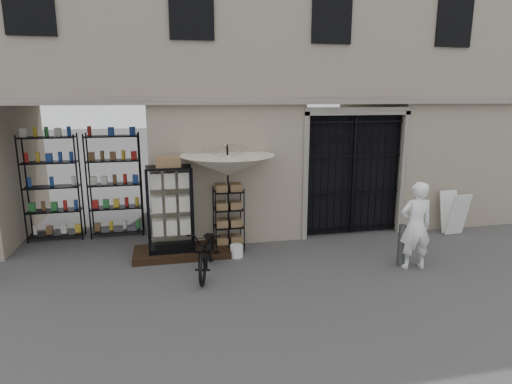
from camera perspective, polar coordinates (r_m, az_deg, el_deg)
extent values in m
plane|color=#26262A|center=(8.42, 7.52, -10.82)|extent=(80.00, 80.00, 0.00)
cube|color=gray|center=(11.61, 1.16, 18.42)|extent=(14.00, 4.00, 9.00)
cube|color=black|center=(10.36, -22.21, 1.51)|extent=(3.00, 1.70, 3.00)
cube|color=black|center=(10.90, -21.93, 0.70)|extent=(2.70, 0.50, 2.50)
cube|color=black|center=(10.67, 12.47, 2.45)|extent=(2.50, 0.06, 3.00)
cube|color=black|center=(10.53, 12.82, 2.03)|extent=(0.05, 0.05, 2.80)
cube|color=black|center=(9.38, -9.89, -7.89)|extent=(2.00, 0.90, 0.15)
cube|color=black|center=(9.32, -11.13, -7.26)|extent=(0.97, 0.68, 0.10)
cube|color=silver|center=(8.81, -11.03, -2.67)|extent=(0.83, 0.14, 1.67)
cube|color=silver|center=(9.10, -11.33, -2.84)|extent=(0.81, 0.51, 1.39)
cube|color=olive|center=(8.88, -11.62, 3.66)|extent=(0.55, 0.45, 0.20)
cube|color=black|center=(9.43, -3.68, -3.58)|extent=(0.65, 0.49, 1.41)
cube|color=olive|center=(9.44, -3.67, -3.83)|extent=(0.55, 0.39, 1.06)
cylinder|color=black|center=(9.19, -3.74, -0.96)|extent=(0.05, 0.05, 2.35)
imported|color=beige|center=(9.03, -3.82, 4.32)|extent=(2.25, 2.27, 1.58)
cylinder|color=white|center=(9.15, -2.61, -7.85)|extent=(0.36, 0.36, 0.26)
imported|color=black|center=(8.48, -6.40, -10.61)|extent=(0.82, 1.04, 1.76)
cylinder|color=#57585B|center=(9.09, 18.84, -6.74)|extent=(0.16, 0.16, 0.85)
imported|color=white|center=(9.19, 20.10, -9.44)|extent=(0.78, 1.80, 0.42)
cube|color=silver|center=(11.45, 25.38, -2.76)|extent=(0.50, 0.27, 1.03)
cube|color=silver|center=(11.68, 24.36, -2.37)|extent=(0.50, 0.27, 1.03)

